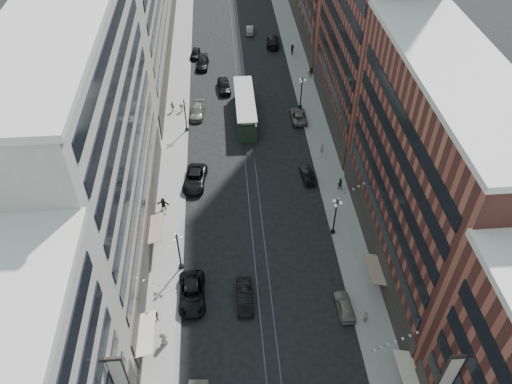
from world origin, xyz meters
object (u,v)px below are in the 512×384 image
object	(u,v)px
lamppost_sw_mid	(185,114)
car_extra_0	(202,63)
pedestrian_8	(322,148)
lamppost_sw_far	(179,250)
lamppost_se_far	(335,216)
car_11	(298,116)
streetcar	(245,109)
car_2	(192,294)
pedestrian_2	(156,316)
pedestrian_9	(311,72)
car_4	(345,306)
pedestrian_extra_1	(292,49)
pedestrian_6	(173,106)
car_9	(195,53)
car_8	(197,111)
car_13	(224,86)
pedestrian_1	(164,338)
pedestrian_7	(340,184)
pedestrian_5	(163,204)
lamppost_se_mid	(301,92)
car_10	(307,175)
pedestrian_extra_0	(181,107)
car_14	(250,30)
car_7	(195,179)
car_5	(245,296)
car_12	(273,41)

from	to	relation	value
lamppost_sw_mid	car_extra_0	distance (m)	20.27
pedestrian_8	lamppost_sw_far	bearing A→B (deg)	6.50
lamppost_se_far	car_11	size ratio (longest dim) A/B	1.08
lamppost_se_far	car_11	distance (m)	24.79
streetcar	car_11	world-z (taller)	streetcar
car_2	pedestrian_2	world-z (taller)	pedestrian_2
pedestrian_9	car_4	bearing A→B (deg)	-105.71
pedestrian_extra_1	lamppost_sw_mid	bearing A→B (deg)	156.34
streetcar	pedestrian_6	xyz separation A→B (m)	(-11.56, 2.65, -0.68)
car_9	car_8	bearing A→B (deg)	-80.31
car_13	pedestrian_9	distance (m)	15.81
pedestrian_1	lamppost_se_far	bearing A→B (deg)	-145.21
lamppost_sw_mid	pedestrian_7	size ratio (longest dim) A/B	3.24
car_9	car_13	bearing A→B (deg)	-59.98
pedestrian_5	lamppost_se_mid	bearing A→B (deg)	57.99
car_13	car_10	bearing A→B (deg)	-70.72
lamppost_se_mid	car_9	world-z (taller)	lamppost_se_mid
lamppost_sw_mid	pedestrian_extra_0	bearing A→B (deg)	100.40
pedestrian_2	car_10	xyz separation A→B (m)	(19.16, 21.33, -0.29)
car_11	streetcar	bearing A→B (deg)	-7.35
car_13	pedestrian_7	size ratio (longest dim) A/B	2.98
car_13	pedestrian_6	xyz separation A→B (m)	(-8.45, -6.08, 0.17)
car_11	pedestrian_6	world-z (taller)	pedestrian_6
streetcar	car_4	size ratio (longest dim) A/B	3.22
pedestrian_2	pedestrian_6	size ratio (longest dim) A/B	0.95
streetcar	car_14	size ratio (longest dim) A/B	3.21
lamppost_sw_far	pedestrian_2	xyz separation A→B (m)	(-2.35, -6.91, -2.11)
lamppost_sw_mid	car_13	distance (m)	13.25
lamppost_sw_mid	car_8	size ratio (longest dim) A/B	1.06
car_4	pedestrian_9	world-z (taller)	pedestrian_9
lamppost_sw_far	pedestrian_1	xyz separation A→B (m)	(-1.35, -9.60, -2.03)
pedestrian_9	car_7	bearing A→B (deg)	-137.74
car_8	pedestrian_7	xyz separation A→B (m)	(19.19, -19.36, 0.25)
car_13	pedestrian_7	world-z (taller)	pedestrian_7
lamppost_se_mid	car_8	bearing A→B (deg)	-177.45
car_9	car_11	distance (m)	27.91
pedestrian_9	pedestrian_extra_1	world-z (taller)	pedestrian_9
car_14	pedestrian_8	world-z (taller)	pedestrian_8
car_5	car_12	bearing A→B (deg)	81.05
pedestrian_5	pedestrian_7	size ratio (longest dim) A/B	1.06
car_7	car_extra_0	world-z (taller)	car_7
car_12	lamppost_se_far	bearing A→B (deg)	98.69
pedestrian_7	pedestrian_1	bearing A→B (deg)	52.23
pedestrian_7	pedestrian_extra_0	world-z (taller)	pedestrian_7
streetcar	car_12	size ratio (longest dim) A/B	2.30
lamppost_se_far	car_12	size ratio (longest dim) A/B	0.94
car_9	pedestrian_6	xyz separation A→B (m)	(-3.36, -18.63, 0.34)
car_9	pedestrian_extra_1	distance (m)	18.52
car_5	pedestrian_5	xyz separation A→B (m)	(-9.54, 14.84, 0.26)
pedestrian_5	car_10	bearing A→B (deg)	24.81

